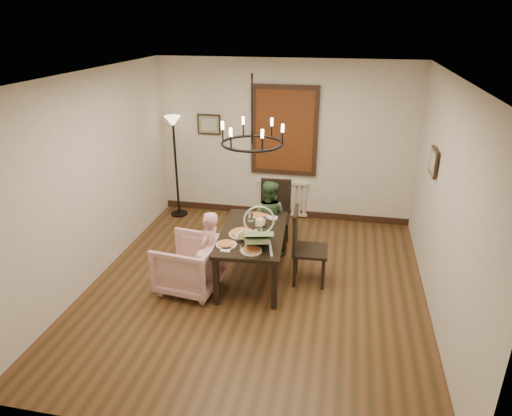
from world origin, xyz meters
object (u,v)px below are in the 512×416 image
(drinking_glass, at_px, (260,231))
(floor_lamp, at_px, (176,168))
(chair_right, at_px, (310,246))
(armchair, at_px, (189,265))
(seated_man, at_px, (268,224))
(baby_bouncer, at_px, (258,233))
(elderly_woman, at_px, (209,259))
(dining_table, at_px, (253,238))
(chair_far, at_px, (274,216))

(drinking_glass, bearing_deg, floor_lamp, 134.17)
(chair_right, distance_m, floor_lamp, 3.20)
(armchair, xyz_separation_m, seated_man, (0.86, 1.21, 0.13))
(armchair, height_order, baby_bouncer, baby_bouncer)
(armchair, relative_size, elderly_woman, 0.84)
(chair_right, distance_m, seated_man, 0.99)
(floor_lamp, bearing_deg, dining_table, -46.58)
(elderly_woman, bearing_deg, chair_right, 121.21)
(elderly_woman, relative_size, seated_man, 0.96)
(chair_right, relative_size, floor_lamp, 0.59)
(chair_far, relative_size, drinking_glass, 8.37)
(chair_far, xyz_separation_m, chair_right, (0.65, -0.91, -0.01))
(chair_far, relative_size, floor_lamp, 0.60)
(dining_table, height_order, armchair, armchair)
(elderly_woman, bearing_deg, armchair, -75.74)
(chair_far, bearing_deg, floor_lamp, 151.02)
(armchair, xyz_separation_m, baby_bouncer, (0.93, 0.03, 0.54))
(armchair, height_order, elderly_woman, elderly_woman)
(dining_table, distance_m, baby_bouncer, 0.51)
(dining_table, bearing_deg, chair_far, 77.78)
(chair_right, relative_size, armchair, 1.35)
(chair_right, bearing_deg, seated_man, 42.95)
(elderly_woman, height_order, floor_lamp, floor_lamp)
(dining_table, relative_size, baby_bouncer, 2.76)
(dining_table, xyz_separation_m, elderly_woman, (-0.49, -0.42, -0.16))
(seated_man, distance_m, floor_lamp, 2.24)
(floor_lamp, bearing_deg, elderly_woman, -60.58)
(floor_lamp, bearing_deg, chair_far, -25.46)
(floor_lamp, bearing_deg, baby_bouncer, -49.63)
(chair_far, height_order, seated_man, chair_far)
(dining_table, distance_m, armchair, 0.93)
(chair_far, bearing_deg, baby_bouncer, -92.77)
(chair_far, distance_m, chair_right, 1.11)
(seated_man, height_order, baby_bouncer, baby_bouncer)
(elderly_woman, bearing_deg, dining_table, 140.28)
(chair_right, bearing_deg, baby_bouncer, 124.71)
(drinking_glass, bearing_deg, armchair, -157.79)
(dining_table, xyz_separation_m, floor_lamp, (-1.81, 1.91, 0.27))
(chair_right, height_order, floor_lamp, floor_lamp)
(chair_far, relative_size, chair_right, 1.02)
(dining_table, relative_size, floor_lamp, 0.88)
(dining_table, xyz_separation_m, seated_man, (0.09, 0.77, -0.14))
(chair_right, bearing_deg, chair_far, 33.18)
(chair_far, xyz_separation_m, baby_bouncer, (0.02, -1.38, 0.36))
(dining_table, xyz_separation_m, chair_right, (0.79, 0.08, -0.09))
(dining_table, relative_size, elderly_woman, 1.68)
(chair_right, xyz_separation_m, seated_man, (-0.70, 0.69, -0.04))
(drinking_glass, bearing_deg, elderly_woman, -150.59)
(chair_far, bearing_deg, dining_table, -101.60)
(chair_far, bearing_deg, chair_right, -57.96)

